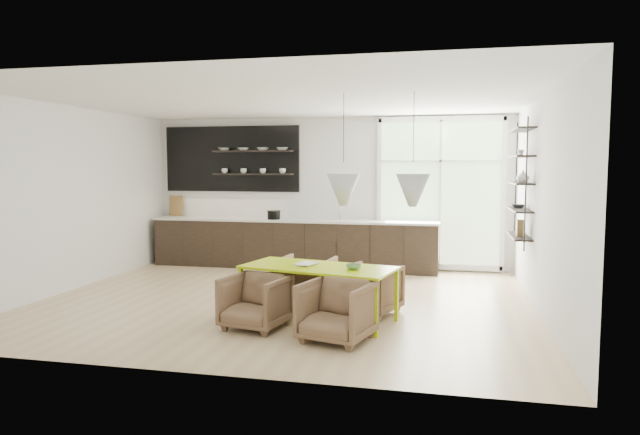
{
  "coord_description": "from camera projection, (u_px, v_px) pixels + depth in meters",
  "views": [
    {
      "loc": [
        2.27,
        -7.85,
        1.96
      ],
      "look_at": [
        0.39,
        0.6,
        1.17
      ],
      "focal_mm": 32.0,
      "sensor_mm": 36.0,
      "label": 1
    }
  ],
  "objects": [
    {
      "name": "room",
      "position": [
        338.0,
        197.0,
        9.11
      ],
      "size": [
        7.02,
        6.01,
        2.91
      ],
      "color": "#D0B586",
      "rests_on": "ground"
    },
    {
      "name": "kitchen_run",
      "position": [
        289.0,
        237.0,
        11.01
      ],
      "size": [
        5.54,
        0.69,
        2.75
      ],
      "color": "black",
      "rests_on": "ground"
    },
    {
      "name": "right_shelving",
      "position": [
        521.0,
        186.0,
        8.57
      ],
      "size": [
        0.26,
        1.22,
        1.9
      ],
      "color": "black",
      "rests_on": "ground"
    },
    {
      "name": "dining_table",
      "position": [
        318.0,
        270.0,
        7.2
      ],
      "size": [
        2.04,
        1.24,
        0.7
      ],
      "rotation": [
        0.0,
        0.0,
        -0.22
      ],
      "color": "#A0C100",
      "rests_on": "ground"
    },
    {
      "name": "armchair_back_left",
      "position": [
        306.0,
        281.0,
        8.03
      ],
      "size": [
        0.81,
        0.83,
        0.69
      ],
      "primitive_type": "imported",
      "rotation": [
        0.0,
        0.0,
        3.04
      ],
      "color": "brown",
      "rests_on": "ground"
    },
    {
      "name": "armchair_back_right",
      "position": [
        370.0,
        289.0,
        7.57
      ],
      "size": [
        0.9,
        0.92,
        0.65
      ],
      "primitive_type": "imported",
      "rotation": [
        0.0,
        0.0,
        2.78
      ],
      "color": "brown",
      "rests_on": "ground"
    },
    {
      "name": "armchair_front_left",
      "position": [
        255.0,
        302.0,
        6.86
      ],
      "size": [
        0.83,
        0.84,
        0.65
      ],
      "primitive_type": "imported",
      "rotation": [
        0.0,
        0.0,
        -0.2
      ],
      "color": "brown",
      "rests_on": "ground"
    },
    {
      "name": "armchair_front_right",
      "position": [
        337.0,
        311.0,
        6.36
      ],
      "size": [
        0.9,
        0.91,
        0.68
      ],
      "primitive_type": "imported",
      "rotation": [
        0.0,
        0.0,
        -0.26
      ],
      "color": "brown",
      "rests_on": "ground"
    },
    {
      "name": "wire_stool",
      "position": [
        239.0,
        297.0,
        7.4
      ],
      "size": [
        0.32,
        0.32,
        0.41
      ],
      "rotation": [
        0.0,
        0.0,
        -0.12
      ],
      "color": "black",
      "rests_on": "ground"
    },
    {
      "name": "table_book",
      "position": [
        299.0,
        263.0,
        7.34
      ],
      "size": [
        0.29,
        0.34,
        0.03
      ],
      "primitive_type": "imported",
      "rotation": [
        0.0,
        0.0,
        -0.26
      ],
      "color": "white",
      "rests_on": "dining_table"
    },
    {
      "name": "table_bowl",
      "position": [
        353.0,
        267.0,
        6.99
      ],
      "size": [
        0.25,
        0.25,
        0.06
      ],
      "primitive_type": "imported",
      "rotation": [
        0.0,
        0.0,
        -0.4
      ],
      "color": "#5D8B58",
      "rests_on": "dining_table"
    }
  ]
}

